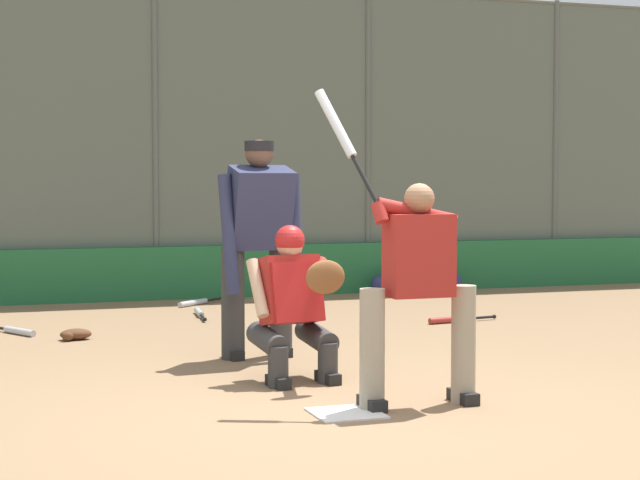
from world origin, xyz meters
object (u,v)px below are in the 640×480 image
object	(u,v)px
spare_bat_near_backstop	(196,302)
equipment_bag_dugout_side	(417,284)
spare_bat_first_base_side	(16,331)
batter_at_plate	(417,285)
umpire_home	(259,241)
spare_bat_by_padding	(200,313)
spare_bat_third_base_side	(454,320)
fielding_glove_on_dirt	(75,334)
catcher_behind_plate	(295,301)

from	to	relation	value
spare_bat_near_backstop	equipment_bag_dugout_side	xyz separation A→B (m)	(-3.00, -0.35, 0.10)
spare_bat_first_base_side	equipment_bag_dugout_side	size ratio (longest dim) A/B	0.58
spare_bat_near_backstop	batter_at_plate	bearing A→B (deg)	50.32
equipment_bag_dugout_side	umpire_home	bearing A→B (deg)	52.19
spare_bat_by_padding	spare_bat_third_base_side	xyz separation A→B (m)	(-2.40, 1.36, 0.00)
spare_bat_near_backstop	fielding_glove_on_dirt	world-z (taller)	fielding_glove_on_dirt
spare_bat_by_padding	umpire_home	bearing A→B (deg)	-175.96
fielding_glove_on_dirt	spare_bat_near_backstop	bearing A→B (deg)	-124.71
umpire_home	equipment_bag_dugout_side	world-z (taller)	umpire_home
batter_at_plate	catcher_behind_plate	world-z (taller)	batter_at_plate
catcher_behind_plate	spare_bat_near_backstop	world-z (taller)	catcher_behind_plate
spare_bat_near_backstop	spare_bat_by_padding	xyz separation A→B (m)	(0.18, 1.05, -0.00)
umpire_home	equipment_bag_dugout_side	xyz separation A→B (m)	(-3.30, -4.25, -0.85)
batter_at_plate	fielding_glove_on_dirt	distance (m)	4.17
spare_bat_near_backstop	spare_bat_by_padding	distance (m)	1.06
batter_at_plate	equipment_bag_dugout_side	world-z (taller)	batter_at_plate
umpire_home	spare_bat_near_backstop	size ratio (longest dim) A/B	2.63
spare_bat_by_padding	spare_bat_first_base_side	xyz separation A→B (m)	(1.96, 0.77, 0.00)
catcher_behind_plate	spare_bat_by_padding	bearing A→B (deg)	-98.90
umpire_home	spare_bat_by_padding	world-z (taller)	umpire_home
spare_bat_near_backstop	spare_bat_third_base_side	size ratio (longest dim) A/B	0.82
spare_bat_near_backstop	spare_bat_by_padding	world-z (taller)	same
spare_bat_third_base_side	equipment_bag_dugout_side	distance (m)	2.86
batter_at_plate	spare_bat_near_backstop	world-z (taller)	batter_at_plate
batter_at_plate	spare_bat_by_padding	bearing A→B (deg)	-86.48
umpire_home	spare_bat_third_base_side	size ratio (longest dim) A/B	2.17
fielding_glove_on_dirt	equipment_bag_dugout_side	world-z (taller)	equipment_bag_dugout_side
catcher_behind_plate	spare_bat_near_backstop	bearing A→B (deg)	-100.61
fielding_glove_on_dirt	umpire_home	bearing A→B (deg)	131.64
catcher_behind_plate	spare_bat_by_padding	xyz separation A→B (m)	(-0.13, -3.94, -0.56)
umpire_home	equipment_bag_dugout_side	bearing A→B (deg)	-132.80
umpire_home	spare_bat_by_padding	distance (m)	3.01
spare_bat_near_backstop	umpire_home	bearing A→B (deg)	44.27
fielding_glove_on_dirt	equipment_bag_dugout_side	size ratio (longest dim) A/B	0.23
catcher_behind_plate	equipment_bag_dugout_side	size ratio (longest dim) A/B	0.89
spare_bat_first_base_side	fielding_glove_on_dirt	xyz separation A→B (m)	(-0.50, 0.56, 0.02)
umpire_home	batter_at_plate	bearing A→B (deg)	97.58
umpire_home	catcher_behind_plate	bearing A→B (deg)	83.62
batter_at_plate	spare_bat_third_base_side	xyz separation A→B (m)	(-2.03, -3.65, -0.76)
umpire_home	spare_bat_near_backstop	bearing A→B (deg)	-99.27
umpire_home	spare_bat_by_padding	xyz separation A→B (m)	(-0.11, -2.86, -0.95)
spare_bat_by_padding	fielding_glove_on_dirt	bearing A→B (deg)	138.52
spare_bat_near_backstop	catcher_behind_plate	bearing A→B (deg)	44.89
catcher_behind_plate	spare_bat_third_base_side	distance (m)	3.66
spare_bat_third_base_side	fielding_glove_on_dirt	xyz separation A→B (m)	(3.86, -0.03, 0.02)
spare_bat_near_backstop	fielding_glove_on_dirt	bearing A→B (deg)	13.83
umpire_home	spare_bat_near_backstop	xyz separation A→B (m)	(-0.29, -3.90, -0.95)
fielding_glove_on_dirt	equipment_bag_dugout_side	bearing A→B (deg)	-149.64
spare_bat_near_backstop	spare_bat_by_padding	bearing A→B (deg)	38.54
equipment_bag_dugout_side	fielding_glove_on_dirt	bearing A→B (deg)	30.36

